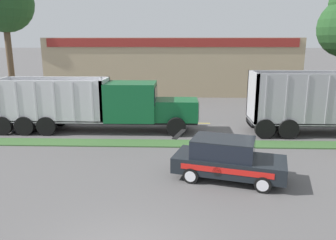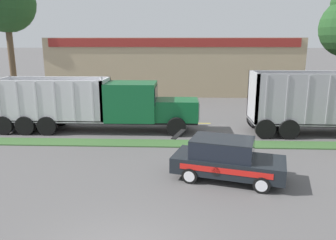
# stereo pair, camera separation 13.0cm
# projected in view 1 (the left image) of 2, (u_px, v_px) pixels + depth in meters

# --- Properties ---
(grass_verge) EXTENTS (120.00, 1.24, 0.06)m
(grass_verge) POSITION_uv_depth(u_px,v_px,m) (152.00, 143.00, 17.38)
(grass_verge) COLOR #3D6633
(grass_verge) RESTS_ON ground_plane
(centre_line_3) EXTENTS (2.40, 0.14, 0.01)m
(centre_line_3) POSITION_uv_depth(u_px,v_px,m) (32.00, 122.00, 22.16)
(centre_line_3) COLOR yellow
(centre_line_3) RESTS_ON ground_plane
(centre_line_4) EXTENTS (2.40, 0.14, 0.01)m
(centre_line_4) POSITION_uv_depth(u_px,v_px,m) (112.00, 122.00, 21.98)
(centre_line_4) COLOR yellow
(centre_line_4) RESTS_ON ground_plane
(centre_line_5) EXTENTS (2.40, 0.14, 0.01)m
(centre_line_5) POSITION_uv_depth(u_px,v_px,m) (192.00, 123.00, 21.80)
(centre_line_5) COLOR yellow
(centre_line_5) RESTS_ON ground_plane
(centre_line_6) EXTENTS (2.40, 0.14, 0.01)m
(centre_line_6) POSITION_uv_depth(u_px,v_px,m) (274.00, 124.00, 21.63)
(centre_line_6) COLOR yellow
(centre_line_6) RESTS_ON ground_plane
(dump_truck_lead) EXTENTS (11.96, 2.62, 3.38)m
(dump_truck_lead) POSITION_uv_depth(u_px,v_px,m) (112.00, 106.00, 19.61)
(dump_truck_lead) COLOR black
(dump_truck_lead) RESTS_ON ground_plane
(rally_car) EXTENTS (4.60, 2.92, 1.67)m
(rally_car) POSITION_uv_depth(u_px,v_px,m) (227.00, 159.00, 12.80)
(rally_car) COLOR black
(rally_car) RESTS_ON ground_plane
(store_building_backdrop) EXTENTS (24.98, 12.10, 5.67)m
(store_building_backdrop) POSITION_uv_depth(u_px,v_px,m) (173.00, 64.00, 37.08)
(store_building_backdrop) COLOR tan
(store_building_backdrop) RESTS_ON ground_plane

